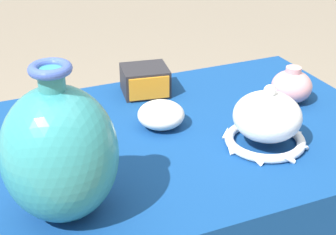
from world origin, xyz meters
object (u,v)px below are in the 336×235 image
at_px(vase_dome_bell, 267,122).
at_px(bowl_shallow_ivory, 161,115).
at_px(mosaic_tile_box, 145,81).
at_px(jar_round_rose, 292,86).
at_px(vase_tall_bulbous, 60,153).

distance_m(vase_dome_bell, bowl_shallow_ivory, 0.27).
relative_size(vase_dome_bell, bowl_shallow_ivory, 1.71).
bearing_deg(vase_dome_bell, bowl_shallow_ivory, 137.07).
distance_m(mosaic_tile_box, bowl_shallow_ivory, 0.21).
relative_size(jar_round_rose, bowl_shallow_ivory, 0.94).
height_order(mosaic_tile_box, jar_round_rose, jar_round_rose).
relative_size(vase_tall_bulbous, jar_round_rose, 2.75).
bearing_deg(vase_tall_bulbous, jar_round_rose, 19.65).
relative_size(vase_dome_bell, jar_round_rose, 1.81).
height_order(vase_tall_bulbous, jar_round_rose, vase_tall_bulbous).
bearing_deg(vase_dome_bell, jar_round_rose, 41.91).
bearing_deg(mosaic_tile_box, vase_dome_bell, -58.43).
xyz_separation_m(vase_tall_bulbous, jar_round_rose, (0.70, 0.25, -0.09)).
height_order(vase_dome_bell, bowl_shallow_ivory, vase_dome_bell).
distance_m(vase_dome_bell, jar_round_rose, 0.26).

